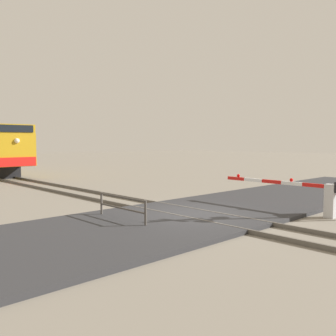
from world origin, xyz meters
TOP-DOWN VIEW (x-y plane):
  - ground_plane at (0.00, 0.00)m, footprint 160.00×160.00m
  - rail_track_left at (-0.72, 0.00)m, footprint 0.08×80.00m
  - rail_track_right at (0.72, 0.00)m, footprint 0.08×80.00m
  - road_surface at (0.00, 0.00)m, footprint 36.00×5.89m
  - crossing_gate at (3.53, -3.04)m, footprint 0.36×5.25m
  - guard_railing at (-2.65, 0.94)m, footprint 0.08×2.63m

SIDE VIEW (x-z plane):
  - ground_plane at x=0.00m, z-range 0.00..0.00m
  - road_surface at x=0.00m, z-range 0.00..0.14m
  - rail_track_left at x=-0.72m, z-range 0.00..0.15m
  - rail_track_right at x=0.72m, z-range 0.00..0.15m
  - guard_railing at x=-2.65m, z-range 0.15..1.10m
  - crossing_gate at x=3.53m, z-range 0.16..1.53m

